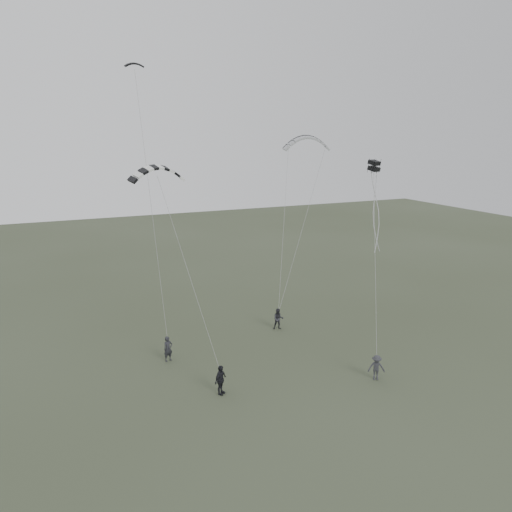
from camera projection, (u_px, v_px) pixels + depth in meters
name	position (u px, v px, depth m)	size (l,w,h in m)	color
ground	(275.00, 379.00, 32.03)	(140.00, 140.00, 0.00)	#373E29
flyer_left	(168.00, 349.00, 34.42)	(0.65, 0.43, 1.79)	#222328
flyer_right	(278.00, 319.00, 40.06)	(0.84, 0.65, 1.73)	#27272D
flyer_center	(221.00, 380.00, 29.99)	(1.09, 0.45, 1.86)	black
flyer_far	(376.00, 368.00, 31.79)	(1.08, 0.62, 1.67)	#2E2F33
kite_dark_small	(134.00, 64.00, 34.30)	(1.31, 0.39, 0.46)	black
kite_pale_large	(307.00, 137.00, 42.71)	(4.04, 0.91, 1.65)	#A2A4A7
kite_striped	(157.00, 167.00, 30.01)	(3.39, 0.85, 1.30)	black
kite_box	(374.00, 166.00, 36.80)	(0.68, 0.68, 0.73)	black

